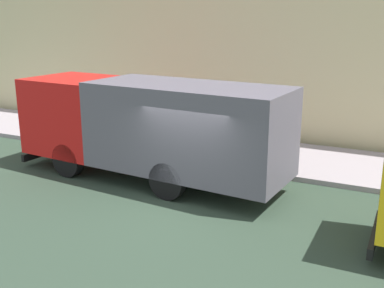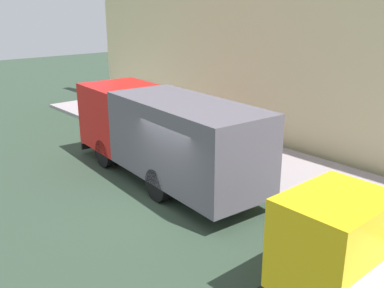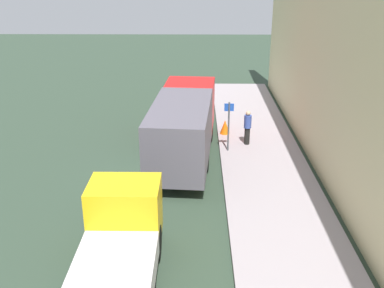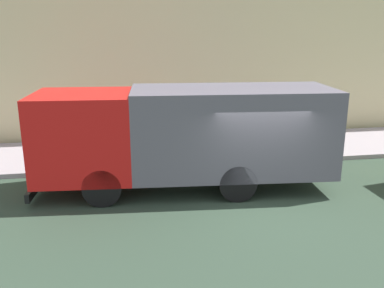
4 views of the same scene
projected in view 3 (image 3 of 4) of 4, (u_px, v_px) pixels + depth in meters
ground at (153, 175)px, 19.49m from camera, size 80.00×80.00×0.00m
sidewalk at (267, 174)px, 19.41m from camera, size 3.85×30.00×0.15m
building_facade at (337, 65)px, 17.62m from camera, size 0.50×30.00×9.55m
large_utility_truck at (184, 124)px, 20.54m from camera, size 3.04×8.62×2.95m
small_flatbed_truck at (120, 242)px, 12.87m from camera, size 2.17×5.19×2.39m
pedestrian_walking at (248, 127)px, 22.02m from camera, size 0.39×0.39×1.71m
traffic_cone_orange at (225, 127)px, 23.57m from camera, size 0.51×0.51×0.73m
street_sign_post at (229, 122)px, 21.08m from camera, size 0.44×0.08×2.38m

